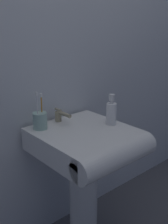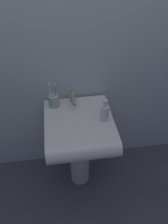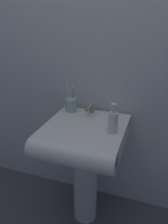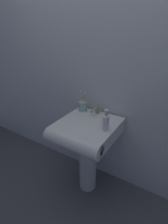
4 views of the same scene
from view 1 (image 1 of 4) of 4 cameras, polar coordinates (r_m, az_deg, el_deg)
wall_back at (r=1.68m, az=-6.89°, el=12.81°), size 5.00×0.05×2.40m
sink_pedestal at (r=1.78m, az=-0.12°, el=-17.23°), size 0.17×0.17×0.65m
sink_basin at (r=1.55m, az=1.11°, el=-6.40°), size 0.50×0.56×0.13m
faucet at (r=1.67m, az=-4.83°, el=-0.66°), size 0.04×0.14×0.08m
toothbrush_cup at (r=1.58m, az=-8.94°, el=-1.69°), size 0.08×0.08×0.22m
soap_bottle at (r=1.63m, az=5.57°, el=-0.07°), size 0.06×0.06×0.18m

